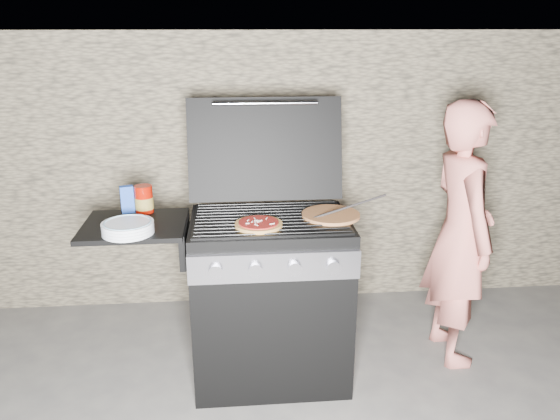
{
  "coord_description": "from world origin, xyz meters",
  "views": [
    {
      "loc": [
        -0.18,
        -2.57,
        1.83
      ],
      "look_at": [
        0.05,
        0.0,
        0.95
      ],
      "focal_mm": 35.0,
      "sensor_mm": 36.0,
      "label": 1
    }
  ],
  "objects": [
    {
      "name": "ground",
      "position": [
        0.0,
        0.0,
        0.0
      ],
      "size": [
        50.0,
        50.0,
        0.0
      ],
      "primitive_type": "plane",
      "color": "#484745"
    },
    {
      "name": "stone_wall",
      "position": [
        0.0,
        1.05,
        0.9
      ],
      "size": [
        8.0,
        0.35,
        1.8
      ],
      "primitive_type": "cube",
      "color": "#84775B",
      "rests_on": "ground"
    },
    {
      "name": "gas_grill",
      "position": [
        -0.25,
        0.0,
        0.46
      ],
      "size": [
        1.34,
        0.79,
        0.91
      ],
      "primitive_type": null,
      "color": "black",
      "rests_on": "ground"
    },
    {
      "name": "pizza_topped",
      "position": [
        -0.06,
        -0.12,
        0.92
      ],
      "size": [
        0.25,
        0.25,
        0.03
      ],
      "primitive_type": null,
      "rotation": [
        0.0,
        0.0,
        0.11
      ],
      "color": "#B78244",
      "rests_on": "gas_grill"
    },
    {
      "name": "pizza_plain",
      "position": [
        0.31,
        -0.01,
        0.92
      ],
      "size": [
        0.39,
        0.39,
        0.02
      ],
      "primitive_type": "cylinder",
      "rotation": [
        0.0,
        0.0,
        0.42
      ],
      "color": "#C57648",
      "rests_on": "gas_grill"
    },
    {
      "name": "sauce_jar",
      "position": [
        -0.64,
        0.17,
        0.97
      ],
      "size": [
        0.12,
        0.12,
        0.14
      ],
      "primitive_type": "cylinder",
      "rotation": [
        0.0,
        0.0,
        -0.32
      ],
      "color": "#950F03",
      "rests_on": "gas_grill"
    },
    {
      "name": "blue_carton",
      "position": [
        -0.73,
        0.17,
        0.97
      ],
      "size": [
        0.07,
        0.05,
        0.14
      ],
      "primitive_type": "cube",
      "rotation": [
        0.0,
        0.0,
        0.26
      ],
      "color": "#2149B6",
      "rests_on": "gas_grill"
    },
    {
      "name": "plate_stack",
      "position": [
        -0.68,
        -0.14,
        0.93
      ],
      "size": [
        0.29,
        0.29,
        0.06
      ],
      "primitive_type": "cylinder",
      "rotation": [
        0.0,
        0.0,
        -0.22
      ],
      "color": "white",
      "rests_on": "gas_grill"
    },
    {
      "name": "person",
      "position": [
        1.05,
        0.12,
        0.74
      ],
      "size": [
        0.37,
        0.55,
        1.47
      ],
      "primitive_type": "imported",
      "rotation": [
        0.0,
        0.0,
        1.6
      ],
      "color": "#D06F63",
      "rests_on": "ground"
    },
    {
      "name": "tongs",
      "position": [
        0.4,
        0.0,
        0.96
      ],
      "size": [
        0.42,
        0.14,
        0.09
      ],
      "primitive_type": "cylinder",
      "rotation": [
        0.0,
        1.4,
        0.3
      ],
      "color": "black",
      "rests_on": "gas_grill"
    }
  ]
}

